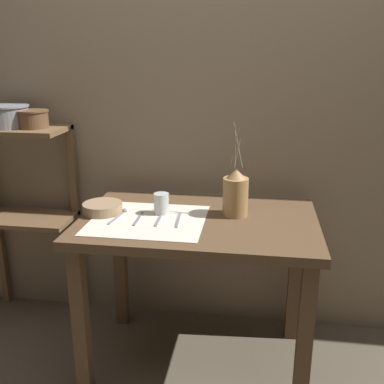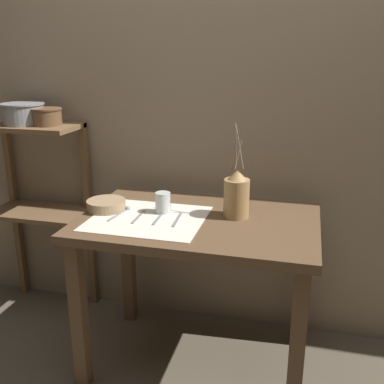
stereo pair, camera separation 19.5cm
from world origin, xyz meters
name	(u,v)px [view 2 (the right image)]	position (x,y,z in m)	size (l,w,h in m)	color
ground_plane	(197,362)	(0.00, 0.00, 0.00)	(12.00, 12.00, 0.00)	brown
stone_wall_back	(220,105)	(0.00, 0.45, 1.20)	(7.00, 0.06, 2.40)	gray
wooden_table	(198,243)	(0.00, 0.00, 0.63)	(1.05, 0.68, 0.75)	brown
wooden_shelf_unit	(39,184)	(-0.98, 0.30, 0.76)	(0.52, 0.28, 1.09)	brown
linen_cloth	(148,218)	(-0.21, -0.06, 0.76)	(0.49, 0.43, 0.00)	silver
pitcher_with_flowers	(237,195)	(0.16, 0.06, 0.86)	(0.11, 0.11, 0.41)	#A87F4C
wooden_bowl	(106,205)	(-0.44, 0.00, 0.78)	(0.18, 0.18, 0.05)	#9E7F5B
glass_tumbler_near	(163,203)	(-0.17, 0.03, 0.80)	(0.07, 0.07, 0.09)	silver
spoon_inner	(124,211)	(-0.35, -0.01, 0.76)	(0.04, 0.18, 0.02)	gray
fork_inner	(139,217)	(-0.26, -0.06, 0.76)	(0.02, 0.17, 0.00)	gray
fork_outer	(159,218)	(-0.17, -0.05, 0.76)	(0.02, 0.17, 0.00)	gray
knife_center	(177,220)	(-0.08, -0.05, 0.76)	(0.02, 0.17, 0.00)	gray
metal_pot_large	(23,113)	(-1.01, 0.26, 1.15)	(0.23, 0.23, 0.11)	gray
metal_pot_small	(47,116)	(-0.87, 0.26, 1.14)	(0.16, 0.16, 0.09)	brown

